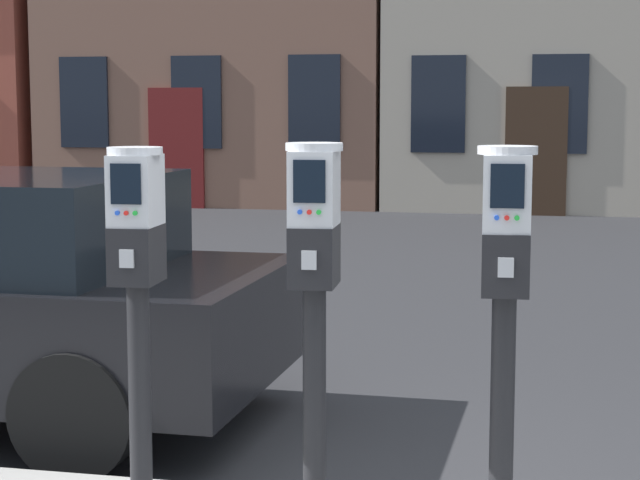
% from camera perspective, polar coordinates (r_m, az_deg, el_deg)
% --- Properties ---
extents(parking_meter_near_kerb, '(0.23, 0.26, 1.51)m').
position_cam_1_polar(parking_meter_near_kerb, '(4.39, -9.43, -1.37)').
color(parking_meter_near_kerb, black).
rests_on(parking_meter_near_kerb, sidewalk_slab).
extents(parking_meter_twin_adjacent, '(0.23, 0.26, 1.53)m').
position_cam_1_polar(parking_meter_twin_adjacent, '(4.18, -0.30, -1.50)').
color(parking_meter_twin_adjacent, black).
rests_on(parking_meter_twin_adjacent, sidewalk_slab).
extents(parking_meter_end_of_row, '(0.23, 0.26, 1.53)m').
position_cam_1_polar(parking_meter_end_of_row, '(4.08, 9.53, -1.85)').
color(parking_meter_end_of_row, black).
rests_on(parking_meter_end_of_row, sidewalk_slab).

